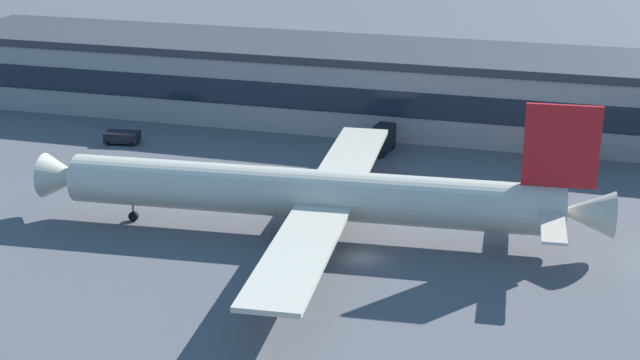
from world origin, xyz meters
TOP-DOWN VIEW (x-y plane):
  - ground_plane at (0.00, 0.00)m, footprint 600.00×600.00m
  - terminal_building at (0.00, 50.39)m, footprint 157.84×20.16m
  - airliner at (-5.94, 4.60)m, footprint 63.08×54.29m
  - fuel_truck at (18.81, 35.30)m, footprint 3.04×8.48m
  - stair_truck at (-5.96, 35.51)m, footprint 3.12×6.25m
  - pushback_tractor at (-42.40, 29.26)m, footprint 5.12×3.25m

SIDE VIEW (x-z plane):
  - ground_plane at x=0.00m, z-range 0.00..0.00m
  - pushback_tractor at x=-42.40m, z-range 0.17..1.92m
  - fuel_truck at x=18.81m, z-range 0.21..3.56m
  - stair_truck at x=-5.96m, z-range 0.20..3.75m
  - airliner at x=-5.94m, z-range -3.29..12.81m
  - terminal_building at x=0.00m, z-range 0.02..11.64m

